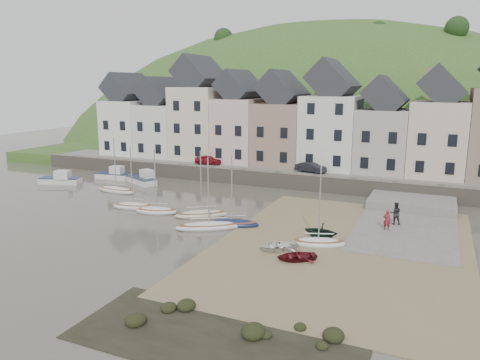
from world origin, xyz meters
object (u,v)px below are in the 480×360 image
at_px(rowboat_white, 278,246).
at_px(person_dark, 395,213).
at_px(rowboat_green, 321,231).
at_px(person_red, 387,220).
at_px(sailboat_0, 116,190).
at_px(car_right, 311,167).
at_px(rowboat_red, 296,256).
at_px(car_left, 208,160).

bearing_deg(rowboat_white, person_dark, 102.78).
relative_size(rowboat_green, person_red, 1.58).
bearing_deg(sailboat_0, car_right, 32.59).
relative_size(rowboat_white, rowboat_green, 1.12).
relative_size(rowboat_red, person_red, 1.69).
height_order(rowboat_red, car_right, car_right).
xyz_separation_m(person_red, car_right, (-10.33, 14.31, 1.27)).
bearing_deg(rowboat_green, rowboat_red, -3.08).
distance_m(rowboat_white, person_red, 10.38).
xyz_separation_m(person_red, car_left, (-24.10, 14.31, 1.25)).
bearing_deg(car_left, person_dark, -125.56).
bearing_deg(person_dark, car_left, -39.80).
bearing_deg(car_left, sailboat_0, 147.81).
relative_size(rowboat_green, car_left, 0.75).
distance_m(person_red, car_right, 17.69).
bearing_deg(car_right, rowboat_red, -154.16).
xyz_separation_m(person_dark, car_left, (-24.58, 12.43, 1.11)).
xyz_separation_m(sailboat_0, car_left, (5.28, 12.18, 1.94)).
height_order(person_red, car_left, car_left).
height_order(rowboat_white, rowboat_green, rowboat_green).
bearing_deg(car_right, person_dark, -126.07).
xyz_separation_m(rowboat_green, car_left, (-19.67, 18.65, 1.45)).
relative_size(sailboat_0, car_right, 1.69).
height_order(rowboat_green, person_red, person_red).
relative_size(person_red, person_dark, 0.86).
distance_m(sailboat_0, person_red, 29.46).
bearing_deg(person_red, car_left, -36.04).
distance_m(rowboat_red, car_right, 24.22).
bearing_deg(person_dark, car_right, -61.94).
xyz_separation_m(rowboat_white, person_dark, (7.22, 9.76, 0.72)).
height_order(rowboat_white, car_right, car_right).
distance_m(rowboat_red, person_dark, 12.38).
relative_size(rowboat_white, person_red, 1.77).
relative_size(person_red, car_right, 0.44).
distance_m(sailboat_0, rowboat_red, 26.97).
xyz_separation_m(sailboat_0, car_right, (19.04, 12.18, 1.95)).
xyz_separation_m(rowboat_red, car_left, (-19.18, 23.54, 1.85)).
distance_m(person_red, person_dark, 1.95).
distance_m(sailboat_0, car_right, 22.69).
height_order(person_dark, car_right, car_right).
relative_size(sailboat_0, person_red, 3.82).
xyz_separation_m(sailboat_0, rowboat_red, (24.46, -11.36, 0.09)).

